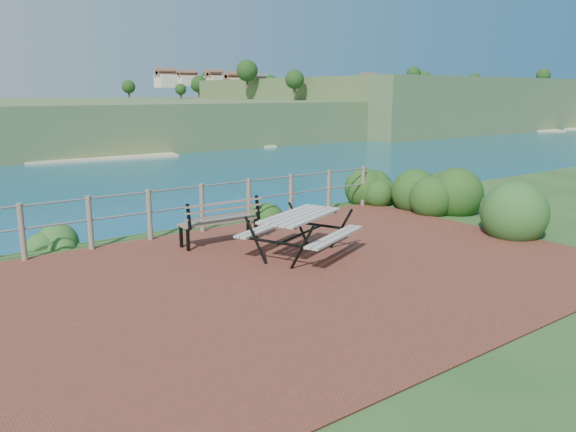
% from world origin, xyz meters
% --- Properties ---
extents(ground, '(10.00, 7.00, 0.12)m').
position_xyz_m(ground, '(0.00, 0.00, 0.00)').
color(ground, brown).
rests_on(ground, ground).
extents(safety_railing, '(9.40, 0.10, 1.00)m').
position_xyz_m(safety_railing, '(0.00, 3.35, 0.57)').
color(safety_railing, '#6B5B4C').
rests_on(safety_railing, ground).
extents(distant_bay, '(290.00, 232.36, 24.00)m').
position_xyz_m(distant_bay, '(173.07, 202.61, -1.52)').
color(distant_bay, '#496231').
rests_on(distant_bay, ground).
extents(picnic_table, '(1.90, 1.43, 0.74)m').
position_xyz_m(picnic_table, '(0.54, 0.74, 0.48)').
color(picnic_table, '#A5A094').
rests_on(picnic_table, ground).
extents(park_bench, '(1.58, 0.44, 0.89)m').
position_xyz_m(park_bench, '(-0.19, 2.31, 0.59)').
color(park_bench, brown).
rests_on(park_bench, ground).
extents(shrub_right_front, '(1.61, 1.61, 2.27)m').
position_xyz_m(shrub_right_front, '(5.56, 1.87, 0.00)').
color(shrub_right_front, '#183E13').
rests_on(shrub_right_front, ground).
extents(shrub_right_back, '(1.35, 1.35, 1.92)m').
position_xyz_m(shrub_right_back, '(5.21, -0.65, 0.00)').
color(shrub_right_back, '#2D5921').
rests_on(shrub_right_back, ground).
extents(shrub_right_edge, '(1.09, 1.09, 1.56)m').
position_xyz_m(shrub_right_edge, '(4.93, 3.54, 0.00)').
color(shrub_right_edge, '#183E13').
rests_on(shrub_right_edge, ground).
extents(shrub_lip_west, '(0.79, 0.79, 0.54)m').
position_xyz_m(shrub_lip_west, '(-2.88, 4.13, 0.00)').
color(shrub_lip_west, '#2D5921').
rests_on(shrub_lip_west, ground).
extents(shrub_lip_east, '(0.73, 0.73, 0.45)m').
position_xyz_m(shrub_lip_east, '(1.75, 3.79, 0.00)').
color(shrub_lip_east, '#183E13').
rests_on(shrub_lip_east, ground).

